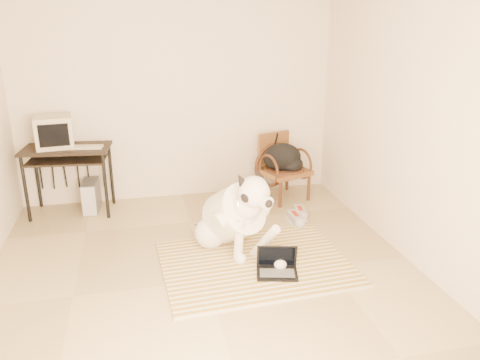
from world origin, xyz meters
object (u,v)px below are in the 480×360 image
object	(u,v)px
dog	(234,216)
crt_monitor	(54,132)
laptop	(277,266)
rattan_chair	(282,167)
computer_desk	(67,157)
backpack	(284,158)
pc_tower	(91,196)

from	to	relation	value
dog	crt_monitor	distance (m)	2.43
laptop	rattan_chair	distance (m)	2.03
computer_desk	backpack	world-z (taller)	computer_desk
pc_tower	backpack	bearing A→B (deg)	-3.41
computer_desk	backpack	distance (m)	2.66
computer_desk	pc_tower	world-z (taller)	computer_desk
computer_desk	pc_tower	distance (m)	0.56
rattan_chair	crt_monitor	bearing A→B (deg)	177.51
backpack	crt_monitor	bearing A→B (deg)	176.11
dog	computer_desk	world-z (taller)	dog
dog	rattan_chair	size ratio (longest dim) A/B	1.39
dog	rattan_chair	bearing A→B (deg)	55.42
dog	crt_monitor	bearing A→B (deg)	141.36
computer_desk	backpack	bearing A→B (deg)	-2.82
laptop	rattan_chair	xyz separation A→B (m)	(0.64, 1.90, 0.34)
pc_tower	backpack	xyz separation A→B (m)	(2.43, -0.14, 0.37)
laptop	crt_monitor	size ratio (longest dim) A/B	0.94
pc_tower	crt_monitor	bearing A→B (deg)	172.71
laptop	rattan_chair	bearing A→B (deg)	71.36
dog	laptop	world-z (taller)	dog
dog	computer_desk	xyz separation A→B (m)	(-1.72, 1.41, 0.32)
rattan_chair	backpack	world-z (taller)	rattan_chair
pc_tower	backpack	distance (m)	2.46
computer_desk	rattan_chair	world-z (taller)	rattan_chair
computer_desk	crt_monitor	distance (m)	0.33
pc_tower	rattan_chair	bearing A→B (deg)	-1.81
dog	backpack	size ratio (longest dim) A/B	2.35
computer_desk	rattan_chair	xyz separation A→B (m)	(2.65, -0.06, -0.29)
laptop	computer_desk	xyz separation A→B (m)	(-2.01, 1.96, 0.62)
crt_monitor	rattan_chair	distance (m)	2.83
dog	pc_tower	size ratio (longest dim) A/B	2.79
computer_desk	backpack	size ratio (longest dim) A/B	2.10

